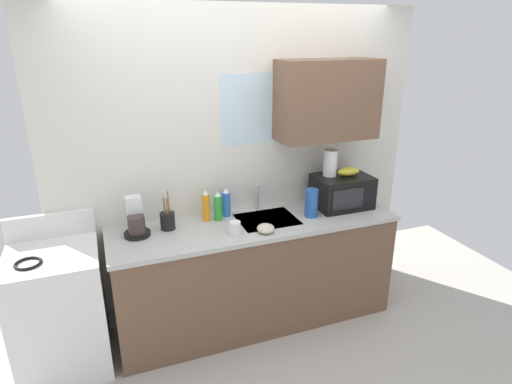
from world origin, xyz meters
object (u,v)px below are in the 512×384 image
object	(u,v)px
microwave	(342,191)
banana_bunch	(349,171)
stove_range	(60,310)
mug_white	(235,228)
dish_soap_bottle_orange	(206,206)
utensil_crock	(168,220)
small_bowl	(266,228)
paper_towel_roll	(330,163)
dish_soap_bottle_green	(218,207)
dish_soap_bottle_blue	(226,203)
cereal_canister	(311,203)
coffee_maker	(136,221)

from	to	relation	value
microwave	banana_bunch	size ratio (longest dim) A/B	2.30
stove_range	mug_white	world-z (taller)	stove_range
dish_soap_bottle_orange	utensil_crock	xyz separation A→B (m)	(-0.31, -0.05, -0.05)
small_bowl	paper_towel_roll	bearing A→B (deg)	23.46
microwave	small_bowl	size ratio (longest dim) A/B	3.54
paper_towel_roll	mug_white	distance (m)	1.00
microwave	mug_white	distance (m)	1.03
small_bowl	dish_soap_bottle_orange	bearing A→B (deg)	133.86
microwave	mug_white	world-z (taller)	microwave
microwave	dish_soap_bottle_green	world-z (taller)	microwave
dish_soap_bottle_green	utensil_crock	size ratio (longest dim) A/B	0.80
dish_soap_bottle_blue	cereal_canister	xyz separation A→B (m)	(0.63, -0.25, 0.00)
microwave	cereal_canister	bearing A→B (deg)	-163.83
small_bowl	stove_range	bearing A→B (deg)	172.15
coffee_maker	small_bowl	bearing A→B (deg)	-19.01
stove_range	dish_soap_bottle_green	world-z (taller)	dish_soap_bottle_green
banana_bunch	small_bowl	bearing A→B (deg)	-163.45
dish_soap_bottle_orange	cereal_canister	distance (m)	0.84
stove_range	utensil_crock	world-z (taller)	utensil_crock
banana_bunch	cereal_canister	bearing A→B (deg)	-165.62
coffee_maker	utensil_crock	size ratio (longest dim) A/B	0.95
microwave	coffee_maker	bearing A→B (deg)	177.97
microwave	dish_soap_bottle_orange	distance (m)	1.15
paper_towel_roll	microwave	bearing A→B (deg)	-27.38
dish_soap_bottle_blue	dish_soap_bottle_orange	world-z (taller)	dish_soap_bottle_orange
dish_soap_bottle_blue	banana_bunch	bearing A→B (deg)	-8.57
paper_towel_roll	dish_soap_bottle_orange	xyz separation A→B (m)	(-1.05, 0.07, -0.26)
paper_towel_roll	mug_white	world-z (taller)	paper_towel_roll
banana_bunch	dish_soap_bottle_green	xyz separation A→B (m)	(-1.10, 0.10, -0.19)
dish_soap_bottle_blue	small_bowl	size ratio (longest dim) A/B	1.80
cereal_canister	dish_soap_bottle_orange	bearing A→B (deg)	164.77
dish_soap_bottle_blue	dish_soap_bottle_orange	xyz separation A→B (m)	(-0.17, -0.03, 0.01)
dish_soap_bottle_blue	dish_soap_bottle_green	distance (m)	0.10
small_bowl	cereal_canister	bearing A→B (deg)	18.39
stove_range	utensil_crock	xyz separation A→B (m)	(0.81, 0.12, 0.51)
microwave	coffee_maker	distance (m)	1.69
banana_bunch	paper_towel_roll	bearing A→B (deg)	161.57
stove_range	cereal_canister	world-z (taller)	cereal_canister
cereal_canister	mug_white	world-z (taller)	cereal_canister
cereal_canister	dish_soap_bottle_blue	bearing A→B (deg)	158.08
cereal_canister	dish_soap_bottle_green	bearing A→B (deg)	164.40
banana_bunch	dish_soap_bottle_blue	xyz separation A→B (m)	(-1.02, 0.15, -0.20)
dish_soap_bottle_green	cereal_canister	world-z (taller)	dish_soap_bottle_green
mug_white	small_bowl	world-z (taller)	mug_white
mug_white	small_bowl	size ratio (longest dim) A/B	0.73
coffee_maker	cereal_canister	distance (m)	1.36
coffee_maker	utensil_crock	distance (m)	0.23
banana_bunch	microwave	bearing A→B (deg)	-178.23
cereal_canister	small_bowl	xyz separation A→B (m)	(-0.45, -0.15, -0.08)
dish_soap_bottle_blue	mug_white	bearing A→B (deg)	-96.63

